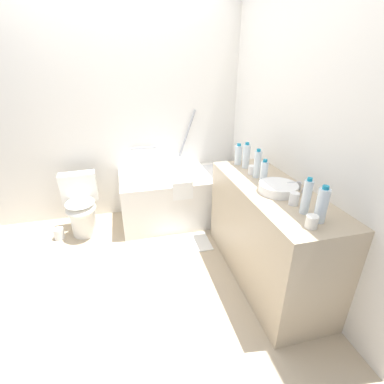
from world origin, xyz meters
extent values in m
plane|color=#C1AD8E|center=(0.00, 0.00, 0.00)|extent=(3.80, 3.80, 0.00)
cube|color=white|center=(0.00, 1.25, 1.24)|extent=(3.20, 0.10, 2.47)
cube|color=white|center=(1.45, 0.00, 1.24)|extent=(0.10, 2.81, 2.47)
cube|color=white|center=(0.62, 0.85, 0.29)|extent=(1.43, 0.71, 0.59)
cube|color=white|center=(0.62, 0.85, 0.55)|extent=(1.17, 0.51, 0.09)
cylinder|color=#A2A2A7|center=(1.18, 0.85, 0.63)|extent=(0.09, 0.03, 0.03)
cylinder|color=#A2A2A7|center=(0.77, 1.17, 1.00)|extent=(0.23, 0.03, 0.57)
cylinder|color=#A2A2A7|center=(0.23, 1.17, 0.85)|extent=(0.30, 0.03, 0.03)
cube|color=white|center=(0.56, 0.51, 0.54)|extent=(0.22, 0.03, 0.20)
cylinder|color=white|center=(-0.53, 0.78, 0.17)|extent=(0.27, 0.27, 0.34)
ellipsoid|color=white|center=(-0.53, 0.73, 0.34)|extent=(0.35, 0.39, 0.12)
ellipsoid|color=white|center=(-0.53, 0.73, 0.42)|extent=(0.33, 0.37, 0.02)
cube|color=white|center=(-0.55, 0.96, 0.51)|extent=(0.40, 0.19, 0.33)
cylinder|color=#BCBCC1|center=(-0.55, 0.96, 0.68)|extent=(0.03, 0.03, 0.01)
cube|color=tan|center=(1.13, -0.33, 0.44)|extent=(0.54, 1.44, 0.87)
cylinder|color=white|center=(1.12, -0.41, 0.91)|extent=(0.30, 0.30, 0.07)
cylinder|color=silver|center=(1.31, -0.41, 0.90)|extent=(0.02, 0.02, 0.06)
cylinder|color=silver|center=(1.25, -0.41, 0.94)|extent=(0.12, 0.02, 0.02)
cylinder|color=silver|center=(1.31, -0.47, 0.89)|extent=(0.03, 0.03, 0.04)
cylinder|color=silver|center=(1.31, -0.35, 0.89)|extent=(0.03, 0.03, 0.04)
cylinder|color=silver|center=(1.10, -0.08, 0.99)|extent=(0.06, 0.06, 0.23)
cylinder|color=teal|center=(1.10, -0.08, 1.12)|extent=(0.03, 0.03, 0.02)
cylinder|color=silver|center=(1.10, -0.20, 0.96)|extent=(0.06, 0.06, 0.18)
cylinder|color=teal|center=(1.10, -0.20, 1.06)|extent=(0.03, 0.03, 0.02)
cylinder|color=silver|center=(1.12, -0.75, 0.99)|extent=(0.06, 0.06, 0.23)
cylinder|color=teal|center=(1.12, -0.75, 1.12)|extent=(0.03, 0.03, 0.02)
cylinder|color=silver|center=(1.11, 0.17, 0.98)|extent=(0.07, 0.07, 0.22)
cylinder|color=teal|center=(1.11, 0.17, 1.11)|extent=(0.04, 0.04, 0.02)
cylinder|color=silver|center=(1.08, 0.28, 0.97)|extent=(0.07, 0.07, 0.19)
cylinder|color=teal|center=(1.08, 0.28, 1.07)|extent=(0.04, 0.04, 0.02)
cylinder|color=silver|center=(1.15, -0.87, 0.98)|extent=(0.07, 0.07, 0.22)
cylinder|color=teal|center=(1.15, -0.87, 1.11)|extent=(0.04, 0.04, 0.02)
cylinder|color=white|center=(1.10, 0.00, 0.91)|extent=(0.07, 0.07, 0.08)
cylinder|color=white|center=(1.12, -0.62, 0.92)|extent=(0.07, 0.07, 0.09)
cylinder|color=white|center=(1.05, -0.92, 0.91)|extent=(0.07, 0.07, 0.08)
cube|color=white|center=(0.51, 0.29, 0.01)|extent=(0.58, 0.34, 0.01)
cylinder|color=white|center=(-0.80, 0.74, 0.06)|extent=(0.11, 0.11, 0.12)
camera|label=1|loc=(0.00, -2.13, 1.78)|focal=25.88mm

